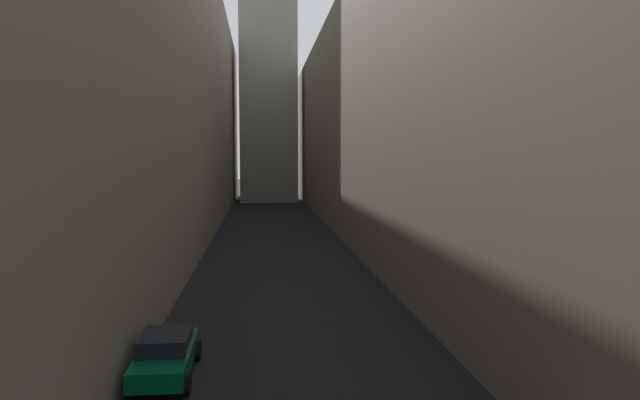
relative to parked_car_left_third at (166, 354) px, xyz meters
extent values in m
plane|color=black|center=(4.40, 28.16, -0.75)|extent=(264.00, 264.00, 0.00)
cube|color=gray|center=(-8.87, 30.16, 11.92)|extent=(15.54, 108.00, 25.35)
cube|color=#756B5B|center=(15.22, 30.16, 9.89)|extent=(10.63, 108.00, 21.28)
cube|color=gray|center=(4.40, 71.57, 25.21)|extent=(8.95, 8.95, 51.93)
cube|color=#05472D|center=(0.00, 0.01, -0.12)|extent=(1.67, 4.23, 0.60)
cube|color=black|center=(0.00, -0.03, 0.44)|extent=(1.54, 1.92, 0.51)
cylinder|color=black|center=(-0.83, 1.45, -0.42)|extent=(0.22, 0.67, 0.67)
cylinder|color=black|center=(0.83, 1.45, -0.42)|extent=(0.22, 0.67, 0.67)
cylinder|color=black|center=(-0.83, -1.43, -0.42)|extent=(0.22, 0.67, 0.67)
cylinder|color=black|center=(0.83, -1.43, -0.42)|extent=(0.22, 0.67, 0.67)
camera|label=1|loc=(3.09, -17.62, 6.33)|focal=30.76mm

